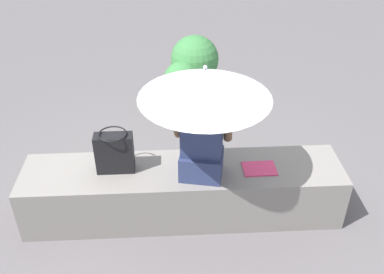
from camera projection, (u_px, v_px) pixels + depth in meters
ground_plane at (183, 212)px, 3.92m from camera, size 14.00×14.00×0.00m
stone_bench at (183, 191)px, 3.78m from camera, size 2.74×0.58×0.49m
person_seated at (202, 136)px, 3.37m from camera, size 0.50×0.34×0.90m
parasol at (205, 84)px, 3.03m from camera, size 0.98×0.98×1.02m
handbag_black at (115, 152)px, 3.53m from camera, size 0.31×0.23×0.37m
magazine at (259, 169)px, 3.64m from camera, size 0.28×0.20×0.01m
planter_near at (182, 89)px, 5.14m from camera, size 0.43×0.43×0.71m
planter_far at (195, 72)px, 5.32m from camera, size 0.59×0.59×0.93m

